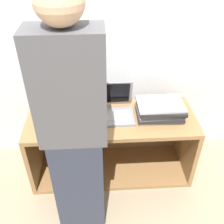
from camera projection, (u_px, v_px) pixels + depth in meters
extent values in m
plane|color=gray|center=(113.00, 191.00, 2.34)|extent=(12.00, 12.00, 0.00)
cube|color=silver|center=(109.00, 33.00, 2.14)|extent=(8.00, 0.05, 2.40)
cube|color=olive|center=(111.00, 119.00, 2.20)|extent=(1.41, 0.54, 0.04)
cube|color=olive|center=(112.00, 166.00, 2.54)|extent=(1.41, 0.54, 0.04)
cube|color=olive|center=(35.00, 148.00, 2.34)|extent=(0.04, 0.54, 0.54)
cube|color=olive|center=(186.00, 141.00, 2.40)|extent=(0.04, 0.54, 0.54)
cube|color=olive|center=(110.00, 127.00, 2.57)|extent=(1.34, 0.04, 0.54)
cube|color=gray|center=(111.00, 117.00, 2.18)|extent=(0.37, 0.25, 0.02)
cube|color=gray|center=(111.00, 115.00, 2.18)|extent=(0.31, 0.14, 0.00)
cube|color=gray|center=(110.00, 93.00, 2.23)|extent=(0.37, 0.07, 0.25)
cube|color=black|center=(110.00, 93.00, 2.23)|extent=(0.33, 0.06, 0.21)
cube|color=#B7B7BC|center=(63.00, 118.00, 2.16)|extent=(0.39, 0.27, 0.02)
cube|color=slate|center=(62.00, 116.00, 2.15)|extent=(0.39, 0.27, 0.02)
cube|color=#B7B7BC|center=(62.00, 114.00, 2.14)|extent=(0.39, 0.27, 0.02)
cube|color=slate|center=(61.00, 112.00, 2.12)|extent=(0.39, 0.27, 0.02)
cube|color=gray|center=(62.00, 110.00, 2.11)|extent=(0.39, 0.27, 0.02)
cube|color=#B7B7BC|center=(61.00, 108.00, 2.09)|extent=(0.38, 0.26, 0.02)
cube|color=gray|center=(159.00, 115.00, 2.20)|extent=(0.37, 0.25, 0.02)
cube|color=#232326|center=(159.00, 113.00, 2.18)|extent=(0.38, 0.26, 0.02)
cube|color=slate|center=(159.00, 110.00, 2.18)|extent=(0.38, 0.26, 0.02)
cube|color=#232326|center=(161.00, 109.00, 2.16)|extent=(0.38, 0.26, 0.02)
cube|color=#232326|center=(162.00, 107.00, 2.14)|extent=(0.38, 0.26, 0.02)
cube|color=#B7B7BC|center=(160.00, 104.00, 2.14)|extent=(0.38, 0.26, 0.02)
cube|color=#2D3342|center=(80.00, 182.00, 1.88)|extent=(0.34, 0.20, 0.87)
cube|color=#4C4C51|center=(69.00, 90.00, 1.42)|extent=(0.40, 0.20, 0.69)
sphere|color=#DBAD89|center=(59.00, 0.00, 1.14)|extent=(0.23, 0.23, 0.23)
cylinder|color=#DBAD89|center=(40.00, 30.00, 1.47)|extent=(0.07, 0.32, 0.07)
cylinder|color=#DBAD89|center=(97.00, 29.00, 1.49)|extent=(0.07, 0.32, 0.07)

